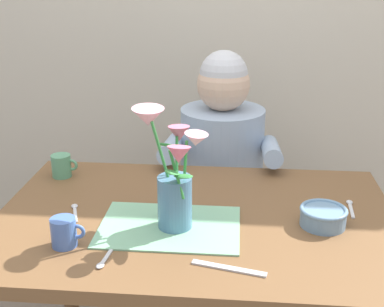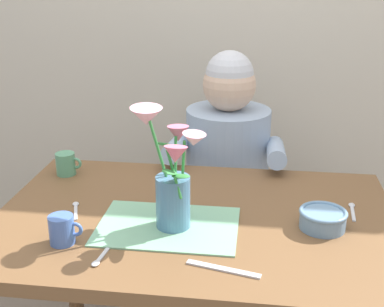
% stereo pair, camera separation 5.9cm
% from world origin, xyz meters
% --- Properties ---
extents(wood_panel_backdrop, '(4.00, 0.10, 2.50)m').
position_xyz_m(wood_panel_backdrop, '(0.00, 1.05, 1.25)').
color(wood_panel_backdrop, beige).
rests_on(wood_panel_backdrop, ground_plane).
extents(dining_table, '(1.20, 0.80, 0.74)m').
position_xyz_m(dining_table, '(0.00, 0.00, 0.64)').
color(dining_table, brown).
rests_on(dining_table, ground_plane).
extents(seated_person, '(0.45, 0.47, 1.14)m').
position_xyz_m(seated_person, '(0.06, 0.62, 0.56)').
color(seated_person, '#4C4C56').
rests_on(seated_person, ground_plane).
extents(striped_placemat, '(0.40, 0.28, 0.00)m').
position_xyz_m(striped_placemat, '(-0.07, -0.08, 0.74)').
color(striped_placemat, '#7AB289').
rests_on(striped_placemat, dining_table).
extents(flower_vase, '(0.23, 0.22, 0.36)m').
position_xyz_m(flower_vase, '(-0.06, -0.08, 0.90)').
color(flower_vase, teal).
rests_on(flower_vase, dining_table).
extents(ceramic_bowl, '(0.14, 0.14, 0.06)m').
position_xyz_m(ceramic_bowl, '(0.37, -0.03, 0.77)').
color(ceramic_bowl, '#6689A8').
rests_on(ceramic_bowl, dining_table).
extents(dinner_knife, '(0.19, 0.06, 0.00)m').
position_xyz_m(dinner_knife, '(0.11, -0.28, 0.74)').
color(dinner_knife, silver).
rests_on(dinner_knife, dining_table).
extents(coffee_cup, '(0.09, 0.07, 0.08)m').
position_xyz_m(coffee_cup, '(-0.49, 0.26, 0.78)').
color(coffee_cup, '#569970').
rests_on(coffee_cup, dining_table).
extents(ceramic_mug, '(0.09, 0.07, 0.08)m').
position_xyz_m(ceramic_mug, '(-0.33, -0.20, 0.78)').
color(ceramic_mug, '#476BB7').
rests_on(ceramic_mug, dining_table).
extents(spoon_0, '(0.05, 0.12, 0.01)m').
position_xyz_m(spoon_0, '(-0.37, -0.00, 0.74)').
color(spoon_0, silver).
rests_on(spoon_0, dining_table).
extents(spoon_1, '(0.03, 0.12, 0.01)m').
position_xyz_m(spoon_1, '(-0.21, -0.27, 0.74)').
color(spoon_1, silver).
rests_on(spoon_1, dining_table).
extents(spoon_2, '(0.02, 0.12, 0.01)m').
position_xyz_m(spoon_2, '(0.47, 0.10, 0.74)').
color(spoon_2, silver).
rests_on(spoon_2, dining_table).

